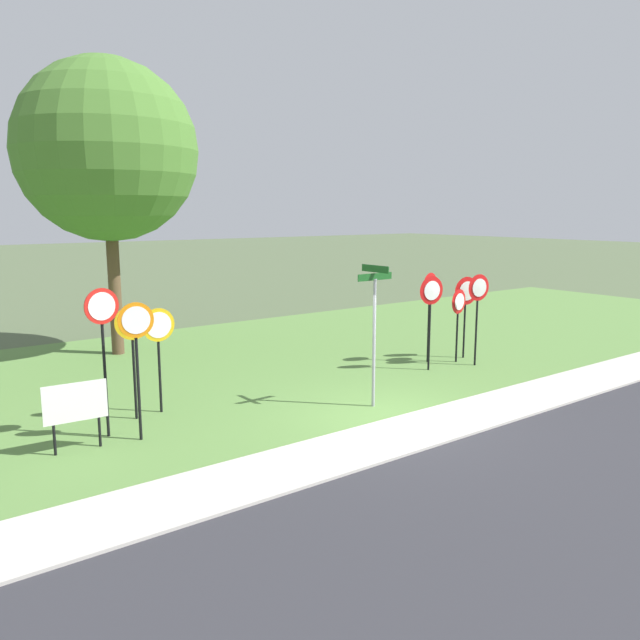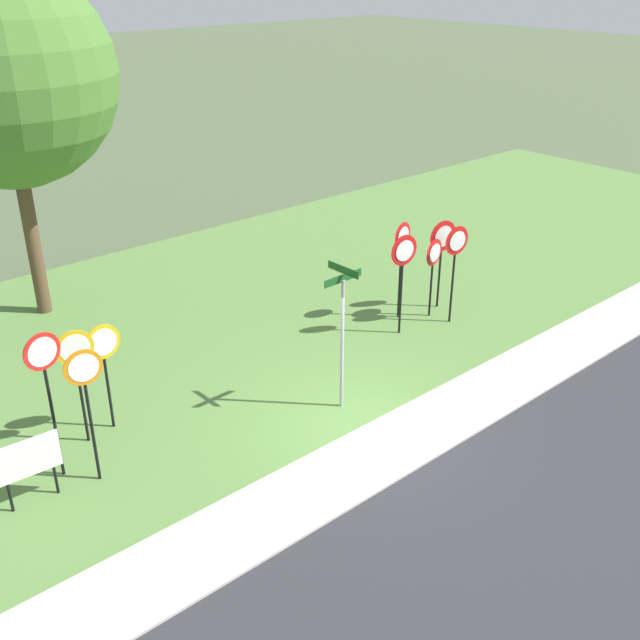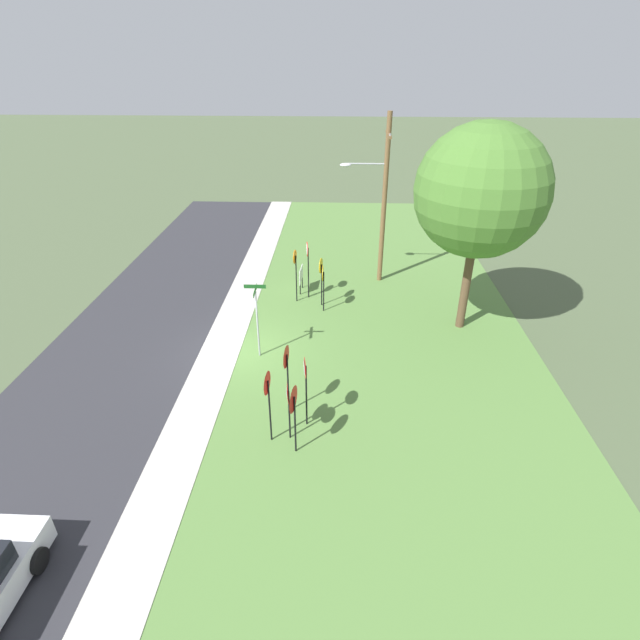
% 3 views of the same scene
% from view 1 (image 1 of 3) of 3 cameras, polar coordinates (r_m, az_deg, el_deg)
% --- Properties ---
extents(ground_plane, '(160.00, 160.00, 0.00)m').
position_cam_1_polar(ground_plane, '(13.15, 6.52, -9.08)').
color(ground_plane, '#4C5B3D').
extents(road_asphalt, '(44.00, 6.40, 0.01)m').
position_cam_1_polar(road_asphalt, '(10.45, 25.48, -15.15)').
color(road_asphalt, '#2D2D33').
rests_on(road_asphalt, ground_plane).
extents(sidewalk_strip, '(44.00, 1.60, 0.06)m').
position_cam_1_polar(sidewalk_strip, '(12.60, 9.04, -9.85)').
color(sidewalk_strip, '#BCB7AD').
rests_on(sidewalk_strip, ground_plane).
extents(grass_median, '(44.00, 12.00, 0.04)m').
position_cam_1_polar(grass_median, '(17.81, -6.81, -3.96)').
color(grass_median, '#567F3D').
rests_on(grass_median, ground_plane).
extents(stop_sign_near_left, '(0.67, 0.13, 2.84)m').
position_cam_1_polar(stop_sign_near_left, '(12.19, -19.22, -0.94)').
color(stop_sign_near_left, black).
rests_on(stop_sign_near_left, grass_median).
extents(stop_sign_near_right, '(0.65, 0.13, 2.61)m').
position_cam_1_polar(stop_sign_near_right, '(11.85, -16.40, -1.95)').
color(stop_sign_near_right, black).
rests_on(stop_sign_near_right, grass_median).
extents(stop_sign_far_left, '(0.70, 0.15, 2.37)m').
position_cam_1_polar(stop_sign_far_left, '(13.13, -16.71, -1.52)').
color(stop_sign_far_left, black).
rests_on(stop_sign_far_left, grass_median).
extents(stop_sign_far_center, '(0.70, 0.10, 2.25)m').
position_cam_1_polar(stop_sign_far_center, '(13.45, -14.52, -1.56)').
color(stop_sign_far_center, black).
rests_on(stop_sign_far_center, grass_median).
extents(yield_sign_near_left, '(0.67, 0.14, 2.54)m').
position_cam_1_polar(yield_sign_near_left, '(17.67, 10.03, 2.15)').
color(yield_sign_near_left, black).
rests_on(yield_sign_near_left, grass_median).
extents(yield_sign_near_right, '(0.81, 0.18, 2.38)m').
position_cam_1_polar(yield_sign_near_right, '(18.44, 13.23, 2.00)').
color(yield_sign_near_right, black).
rests_on(yield_sign_near_right, grass_median).
extents(yield_sign_far_left, '(0.69, 0.14, 2.09)m').
position_cam_1_polar(yield_sign_far_left, '(17.89, 12.56, 1.03)').
color(yield_sign_far_left, black).
rests_on(yield_sign_far_left, grass_median).
extents(yield_sign_far_right, '(0.76, 0.14, 2.54)m').
position_cam_1_polar(yield_sign_far_right, '(16.77, 10.13, 1.79)').
color(yield_sign_far_right, black).
rests_on(yield_sign_far_right, grass_median).
extents(yield_sign_center, '(0.73, 0.13, 2.54)m').
position_cam_1_polar(yield_sign_center, '(17.57, 14.27, 1.99)').
color(yield_sign_center, black).
rests_on(yield_sign_center, grass_median).
extents(street_name_post, '(0.96, 0.82, 3.10)m').
position_cam_1_polar(street_name_post, '(13.45, 4.98, -0.36)').
color(street_name_post, '#9EA0A8').
rests_on(street_name_post, grass_median).
extents(notice_board, '(1.10, 0.09, 1.25)m').
position_cam_1_polar(notice_board, '(11.93, -21.43, -7.31)').
color(notice_board, black).
rests_on(notice_board, grass_median).
extents(oak_tree_left, '(5.15, 5.15, 8.50)m').
position_cam_1_polar(oak_tree_left, '(19.39, -18.88, 14.38)').
color(oak_tree_left, brown).
rests_on(oak_tree_left, grass_median).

